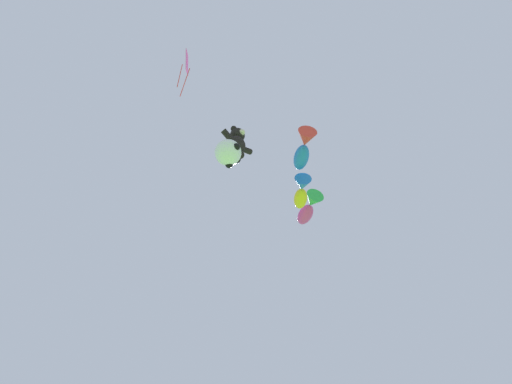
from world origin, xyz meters
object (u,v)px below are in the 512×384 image
(fish_kite_cobalt, at_px, (304,148))
(fish_kite_goldfin, at_px, (301,191))
(diamond_kite, at_px, (186,65))
(teddy_bear_kite, at_px, (237,142))
(fish_kite_magenta, at_px, (309,208))
(soccer_ball_kite, at_px, (228,153))

(fish_kite_cobalt, relative_size, fish_kite_goldfin, 1.14)
(fish_kite_cobalt, height_order, diamond_kite, diamond_kite)
(teddy_bear_kite, relative_size, fish_kite_goldfin, 0.88)
(fish_kite_cobalt, height_order, fish_kite_magenta, fish_kite_magenta)
(fish_kite_goldfin, bearing_deg, soccer_ball_kite, -174.23)
(fish_kite_cobalt, xyz_separation_m, fish_kite_magenta, (3.32, 2.39, 0.24))
(fish_kite_cobalt, distance_m, fish_kite_goldfin, 2.26)
(teddy_bear_kite, bearing_deg, soccer_ball_kite, -157.62)
(fish_kite_goldfin, height_order, fish_kite_magenta, fish_kite_magenta)
(teddy_bear_kite, bearing_deg, diamond_kite, 170.02)
(fish_kite_cobalt, relative_size, fish_kite_magenta, 0.93)
(teddy_bear_kite, height_order, fish_kite_cobalt, fish_kite_cobalt)
(soccer_ball_kite, xyz_separation_m, fish_kite_cobalt, (3.43, -1.01, 2.54))
(teddy_bear_kite, relative_size, fish_kite_magenta, 0.72)
(fish_kite_goldfin, relative_size, fish_kite_magenta, 0.82)
(fish_kite_goldfin, height_order, diamond_kite, diamond_kite)
(soccer_ball_kite, xyz_separation_m, fish_kite_magenta, (6.75, 1.38, 2.78))
(teddy_bear_kite, height_order, diamond_kite, diamond_kite)
(soccer_ball_kite, bearing_deg, diamond_kite, 160.94)
(fish_kite_goldfin, bearing_deg, teddy_bear_kite, -176.73)
(teddy_bear_kite, bearing_deg, fish_kite_magenta, 10.38)
(soccer_ball_kite, relative_size, fish_kite_goldfin, 0.58)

